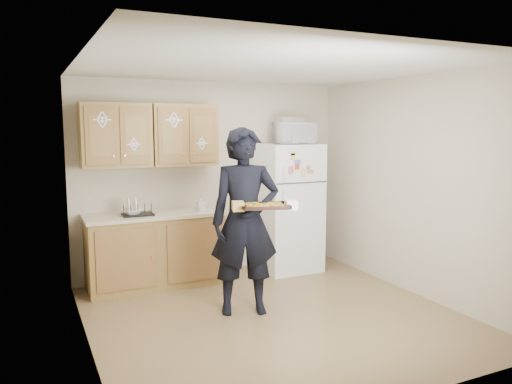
{
  "coord_description": "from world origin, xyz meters",
  "views": [
    {
      "loc": [
        -2.26,
        -4.36,
        1.94
      ],
      "look_at": [
        0.01,
        0.45,
        1.23
      ],
      "focal_mm": 35.0,
      "sensor_mm": 36.0,
      "label": 1
    }
  ],
  "objects_px": {
    "person": "(245,221)",
    "dish_rack": "(138,209)",
    "microwave": "(295,133)",
    "baking_tray": "(265,206)",
    "refrigerator": "(288,207)"
  },
  "relations": [
    {
      "from": "refrigerator",
      "to": "microwave",
      "type": "height_order",
      "value": "microwave"
    },
    {
      "from": "person",
      "to": "dish_rack",
      "type": "bearing_deg",
      "value": 142.2
    },
    {
      "from": "baking_tray",
      "to": "dish_rack",
      "type": "xyz_separation_m",
      "value": [
        -0.93,
        1.47,
        -0.18
      ]
    },
    {
      "from": "baking_tray",
      "to": "dish_rack",
      "type": "distance_m",
      "value": 1.75
    },
    {
      "from": "person",
      "to": "microwave",
      "type": "bearing_deg",
      "value": 59.63
    },
    {
      "from": "refrigerator",
      "to": "baking_tray",
      "type": "bearing_deg",
      "value": -126.1
    },
    {
      "from": "person",
      "to": "baking_tray",
      "type": "relative_size",
      "value": 4.11
    },
    {
      "from": "dish_rack",
      "to": "baking_tray",
      "type": "bearing_deg",
      "value": -57.6
    },
    {
      "from": "refrigerator",
      "to": "person",
      "type": "xyz_separation_m",
      "value": [
        -1.17,
        -1.19,
        0.11
      ]
    },
    {
      "from": "person",
      "to": "refrigerator",
      "type": "bearing_deg",
      "value": 62.26
    },
    {
      "from": "baking_tray",
      "to": "microwave",
      "type": "height_order",
      "value": "microwave"
    },
    {
      "from": "microwave",
      "to": "refrigerator",
      "type": "bearing_deg",
      "value": 143.82
    },
    {
      "from": "person",
      "to": "dish_rack",
      "type": "height_order",
      "value": "person"
    },
    {
      "from": "refrigerator",
      "to": "person",
      "type": "height_order",
      "value": "person"
    },
    {
      "from": "baking_tray",
      "to": "refrigerator",
      "type": "bearing_deg",
      "value": 70.47
    }
  ]
}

